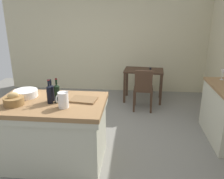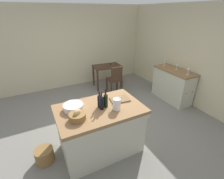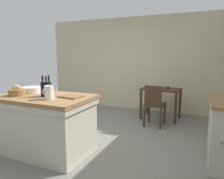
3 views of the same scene
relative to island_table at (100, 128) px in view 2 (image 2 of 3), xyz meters
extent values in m
plane|color=slate|center=(0.37, 0.66, -0.50)|extent=(6.76, 6.76, 0.00)
cube|color=beige|center=(0.37, 3.26, 0.80)|extent=(5.32, 0.12, 2.60)
cube|color=beige|center=(2.97, 0.66, 0.80)|extent=(0.12, 5.20, 2.60)
cube|color=olive|center=(0.00, 0.00, 0.39)|extent=(1.46, 0.93, 0.06)
cube|color=#BCBAA3|center=(0.00, 0.00, 0.32)|extent=(1.44, 0.91, 0.08)
cube|color=#BCBAA3|center=(0.00, 0.00, -0.07)|extent=(1.38, 0.85, 0.86)
cube|color=olive|center=(2.63, 0.85, 0.40)|extent=(0.52, 1.18, 0.04)
cube|color=#BCBAA3|center=(2.63, 0.85, -0.06)|extent=(0.49, 1.15, 0.88)
sphere|color=brown|center=(2.52, 0.26, -0.01)|extent=(0.03, 0.03, 0.03)
sphere|color=brown|center=(2.75, 0.26, -0.01)|extent=(0.03, 0.03, 0.03)
cube|color=#3D281C|center=(1.33, 2.53, 0.24)|extent=(0.94, 0.64, 0.04)
cube|color=#3D281C|center=(0.90, 2.32, -0.13)|extent=(0.05, 0.05, 0.72)
cube|color=#3D281C|center=(1.72, 2.25, -0.13)|extent=(0.05, 0.05, 0.72)
cube|color=#3D281C|center=(0.94, 2.81, -0.13)|extent=(0.05, 0.05, 0.72)
cube|color=#3D281C|center=(1.77, 2.73, -0.13)|extent=(0.05, 0.05, 0.72)
cylinder|color=black|center=(1.48, 2.56, 0.29)|extent=(0.04, 0.04, 0.05)
cube|color=#3D281C|center=(1.31, 1.97, -0.02)|extent=(0.42, 0.42, 0.04)
cube|color=#3D281C|center=(1.30, 1.79, 0.21)|extent=(0.36, 0.05, 0.42)
cube|color=#3D281C|center=(1.50, 2.14, -0.27)|extent=(0.04, 0.04, 0.45)
cube|color=#3D281C|center=(1.14, 2.16, -0.27)|extent=(0.04, 0.04, 0.45)
cube|color=#3D281C|center=(1.48, 1.78, -0.27)|extent=(0.04, 0.04, 0.45)
cube|color=#3D281C|center=(1.12, 1.80, -0.27)|extent=(0.04, 0.04, 0.45)
cylinder|color=white|center=(0.24, -0.17, 0.52)|extent=(0.13, 0.13, 0.20)
cone|color=white|center=(0.30, -0.17, 0.63)|extent=(0.07, 0.04, 0.06)
torus|color=white|center=(0.16, -0.17, 0.53)|extent=(0.02, 0.10, 0.10)
cylinder|color=white|center=(-0.41, 0.16, 0.47)|extent=(0.33, 0.33, 0.10)
cylinder|color=olive|center=(-0.42, -0.15, 0.47)|extent=(0.26, 0.26, 0.10)
ellipsoid|color=tan|center=(-0.42, -0.15, 0.55)|extent=(0.16, 0.14, 0.10)
cube|color=brown|center=(0.44, 0.08, 0.44)|extent=(0.37, 0.28, 0.02)
cylinder|color=black|center=(0.11, -0.01, 0.54)|extent=(0.07, 0.07, 0.22)
cone|color=black|center=(0.11, -0.01, 0.66)|extent=(0.07, 0.07, 0.03)
cylinder|color=black|center=(0.11, -0.01, 0.71)|extent=(0.03, 0.03, 0.08)
cylinder|color=maroon|center=(0.11, -0.01, 0.75)|extent=(0.03, 0.03, 0.01)
cylinder|color=black|center=(0.02, 0.03, 0.53)|extent=(0.07, 0.07, 0.21)
cone|color=black|center=(0.02, 0.03, 0.64)|extent=(0.07, 0.07, 0.02)
cylinder|color=black|center=(0.02, 0.03, 0.69)|extent=(0.03, 0.03, 0.07)
cylinder|color=black|center=(0.02, 0.03, 0.72)|extent=(0.03, 0.03, 0.01)
cylinder|color=black|center=(0.02, -0.05, 0.53)|extent=(0.07, 0.07, 0.22)
cone|color=black|center=(0.02, -0.05, 0.66)|extent=(0.07, 0.07, 0.03)
cylinder|color=black|center=(0.02, -0.05, 0.71)|extent=(0.03, 0.03, 0.08)
cylinder|color=maroon|center=(0.02, -0.05, 0.74)|extent=(0.03, 0.03, 0.01)
cylinder|color=white|center=(2.63, 0.44, 0.43)|extent=(0.06, 0.06, 0.00)
cylinder|color=white|center=(2.63, 0.44, 0.46)|extent=(0.01, 0.01, 0.06)
cone|color=white|center=(2.63, 0.44, 0.54)|extent=(0.07, 0.07, 0.09)
cylinder|color=white|center=(2.68, 0.86, 0.43)|extent=(0.06, 0.06, 0.00)
cylinder|color=white|center=(2.68, 0.86, 0.46)|extent=(0.01, 0.01, 0.07)
cone|color=white|center=(2.68, 0.86, 0.54)|extent=(0.07, 0.07, 0.09)
cylinder|color=white|center=(2.64, 1.28, 0.43)|extent=(0.06, 0.06, 0.00)
cylinder|color=white|center=(2.64, 1.28, 0.47)|extent=(0.01, 0.01, 0.07)
cone|color=white|center=(2.64, 1.28, 0.56)|extent=(0.07, 0.07, 0.11)
cylinder|color=olive|center=(-1.00, 0.17, -0.36)|extent=(0.32, 0.32, 0.26)
camera|label=1|loc=(1.10, -2.76, 1.58)|focal=37.01mm
camera|label=2|loc=(-0.87, -2.18, 1.91)|focal=26.06mm
camera|label=3|loc=(2.25, -2.49, 1.05)|focal=33.41mm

